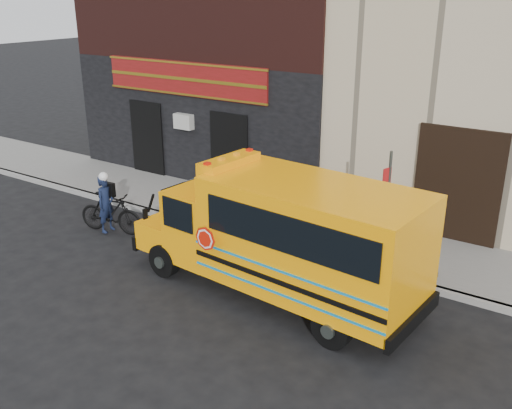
{
  "coord_description": "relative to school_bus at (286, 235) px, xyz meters",
  "views": [
    {
      "loc": [
        7.35,
        -9.0,
        6.37
      ],
      "look_at": [
        0.16,
        1.85,
        1.45
      ],
      "focal_mm": 40.0,
      "sensor_mm": 36.0,
      "label": 1
    }
  ],
  "objects": [
    {
      "name": "sign_pole",
      "position": [
        1.31,
        2.28,
        0.16
      ],
      "size": [
        0.12,
        0.25,
        3.01
      ],
      "color": "#454D48",
      "rests_on": "ground"
    },
    {
      "name": "sidewalk",
      "position": [
        -1.78,
        3.53,
        -1.43
      ],
      "size": [
        40.0,
        3.0,
        0.15
      ],
      "primitive_type": "cube",
      "color": "slate",
      "rests_on": "ground"
    },
    {
      "name": "ground",
      "position": [
        -1.78,
        -0.57,
        -1.51
      ],
      "size": [
        120.0,
        120.0,
        0.0
      ],
      "primitive_type": "plane",
      "color": "black",
      "rests_on": "ground"
    },
    {
      "name": "school_bus",
      "position": [
        0.0,
        0.0,
        0.0
      ],
      "size": [
        7.06,
        2.74,
        2.92
      ],
      "color": "black",
      "rests_on": "ground"
    },
    {
      "name": "cyclist",
      "position": [
        -5.96,
        0.36,
        -0.71
      ],
      "size": [
        0.42,
        0.61,
        1.6
      ],
      "primitive_type": "imported",
      "rotation": [
        0.0,
        0.0,
        1.63
      ],
      "color": "#101832",
      "rests_on": "ground"
    },
    {
      "name": "curb",
      "position": [
        -1.78,
        2.03,
        -1.43
      ],
      "size": [
        40.0,
        0.2,
        0.15
      ],
      "primitive_type": "cube",
      "color": "gray",
      "rests_on": "ground"
    },
    {
      "name": "bicycle",
      "position": [
        -5.89,
        0.43,
        -0.93
      ],
      "size": [
        2.0,
        0.97,
        1.16
      ],
      "primitive_type": "imported",
      "rotation": [
        0.0,
        0.0,
        1.8
      ],
      "color": "black",
      "rests_on": "ground"
    }
  ]
}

